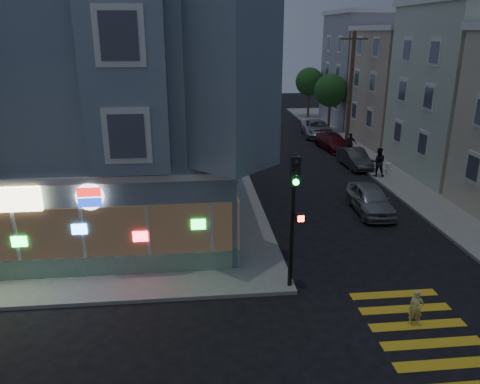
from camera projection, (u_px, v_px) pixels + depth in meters
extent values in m
plane|color=black|center=(218.00, 333.00, 14.86)|extent=(120.00, 120.00, 0.00)
cube|color=gray|center=(21.00, 158.00, 35.15)|extent=(33.00, 42.00, 0.15)
cube|color=gray|center=(479.00, 146.00, 38.72)|extent=(24.00, 42.00, 0.15)
cube|color=slate|center=(80.00, 106.00, 22.78)|extent=(14.00, 14.00, 11.00)
cube|color=silver|center=(84.00, 139.00, 23.32)|extent=(14.30, 14.30, 0.25)
cube|color=#196B33|center=(55.00, 268.00, 17.81)|extent=(13.60, 0.12, 0.80)
cube|color=#382B1E|center=(50.00, 234.00, 17.35)|extent=(13.60, 0.10, 2.00)
cylinder|color=white|center=(90.00, 197.00, 16.96)|extent=(1.00, 0.12, 1.00)
cube|color=#BBA691|center=(434.00, 88.00, 38.77)|extent=(12.00, 8.60, 9.00)
cube|color=#9591A0|center=(391.00, 70.00, 46.99)|extent=(12.00, 8.60, 10.50)
cylinder|color=#4C3826|center=(350.00, 90.00, 37.09)|extent=(0.30, 0.30, 9.00)
cube|color=#4C3826|center=(354.00, 39.00, 35.83)|extent=(2.20, 0.12, 0.12)
cylinder|color=#4C3826|center=(329.00, 114.00, 43.70)|extent=(0.24, 0.24, 3.20)
sphere|color=#1C4217|center=(331.00, 90.00, 42.98)|extent=(3.00, 3.00, 3.00)
cylinder|color=#4C3826|center=(308.00, 102.00, 51.22)|extent=(0.24, 0.24, 3.20)
sphere|color=#1C4217|center=(309.00, 82.00, 50.51)|extent=(3.00, 3.00, 3.00)
imported|color=#D5D06D|center=(416.00, 308.00, 15.05)|extent=(0.54, 0.45, 1.27)
imported|color=black|center=(378.00, 162.00, 30.20)|extent=(1.08, 0.95, 1.88)
imported|color=#24222A|center=(350.00, 144.00, 35.45)|extent=(1.01, 0.47, 1.69)
imported|color=#95969C|center=(370.00, 199.00, 24.58)|extent=(1.90, 4.33, 1.45)
imported|color=#343739|center=(355.00, 158.00, 32.85)|extent=(1.52, 3.97, 1.29)
imported|color=#5B151F|center=(333.00, 142.00, 37.74)|extent=(2.38, 4.60, 1.28)
imported|color=#AEB1B9|center=(317.00, 128.00, 42.61)|extent=(2.88, 5.37, 1.43)
cylinder|color=black|center=(292.00, 223.00, 16.58)|extent=(0.16, 0.16, 5.03)
cube|color=black|center=(295.00, 171.00, 15.73)|extent=(0.32, 0.28, 1.06)
sphere|color=black|center=(297.00, 163.00, 15.47)|extent=(0.20, 0.20, 0.20)
sphere|color=black|center=(296.00, 173.00, 15.58)|extent=(0.20, 0.20, 0.20)
sphere|color=#19F23F|center=(296.00, 182.00, 15.69)|extent=(0.20, 0.20, 0.20)
cube|color=black|center=(300.00, 218.00, 16.35)|extent=(0.32, 0.20, 0.32)
cube|color=#FF2614|center=(301.00, 219.00, 16.25)|extent=(0.22, 0.02, 0.22)
cylinder|color=white|center=(388.00, 170.00, 30.60)|extent=(0.27, 0.27, 0.67)
sphere|color=white|center=(388.00, 164.00, 30.47)|extent=(0.29, 0.29, 0.29)
cylinder|color=white|center=(388.00, 169.00, 30.58)|extent=(0.50, 0.13, 0.13)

